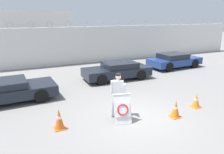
% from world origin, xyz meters
% --- Properties ---
extents(ground_plane, '(90.00, 90.00, 0.00)m').
position_xyz_m(ground_plane, '(0.00, 0.00, 0.00)').
color(ground_plane, gray).
extents(perimeter_wall, '(36.00, 0.30, 3.59)m').
position_xyz_m(perimeter_wall, '(-0.00, 11.15, 1.58)').
color(perimeter_wall, silver).
rests_on(perimeter_wall, ground_plane).
extents(building_block, '(9.22, 6.90, 4.50)m').
position_xyz_m(building_block, '(-3.65, 16.73, 2.25)').
color(building_block, silver).
rests_on(building_block, ground_plane).
extents(barricade_sign, '(0.83, 0.93, 1.13)m').
position_xyz_m(barricade_sign, '(-0.73, -0.05, 0.56)').
color(barricade_sign, white).
rests_on(barricade_sign, ground_plane).
extents(security_guard, '(0.59, 0.59, 1.79)m').
position_xyz_m(security_guard, '(-0.59, 0.56, 1.00)').
color(security_guard, '#232838').
rests_on(security_guard, ground_plane).
extents(traffic_cone_near, '(0.41, 0.41, 0.78)m').
position_xyz_m(traffic_cone_near, '(-3.10, 0.36, 0.39)').
color(traffic_cone_near, orange).
rests_on(traffic_cone_near, ground_plane).
extents(traffic_cone_mid, '(0.41, 0.41, 0.64)m').
position_xyz_m(traffic_cone_mid, '(2.99, -0.24, 0.32)').
color(traffic_cone_mid, orange).
rests_on(traffic_cone_mid, ground_plane).
extents(traffic_cone_far, '(0.41, 0.41, 0.71)m').
position_xyz_m(traffic_cone_far, '(1.45, -0.66, 0.35)').
color(traffic_cone_far, orange).
rests_on(traffic_cone_far, ground_plane).
extents(parked_car_front_coupe, '(4.51, 2.18, 1.07)m').
position_xyz_m(parked_car_front_coupe, '(-4.83, 4.08, 0.57)').
color(parked_car_front_coupe, black).
rests_on(parked_car_front_coupe, ground_plane).
extents(parked_car_rear_sedan, '(4.40, 1.95, 1.12)m').
position_xyz_m(parked_car_rear_sedan, '(1.71, 5.40, 0.58)').
color(parked_car_rear_sedan, black).
rests_on(parked_car_rear_sedan, ground_plane).
extents(parked_car_far_side, '(4.43, 2.14, 1.15)m').
position_xyz_m(parked_car_far_side, '(7.29, 6.45, 0.60)').
color(parked_car_far_side, black).
rests_on(parked_car_far_side, ground_plane).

